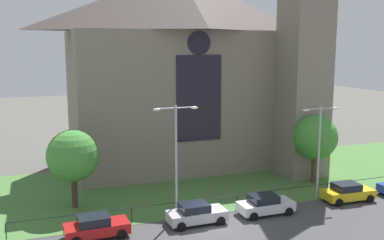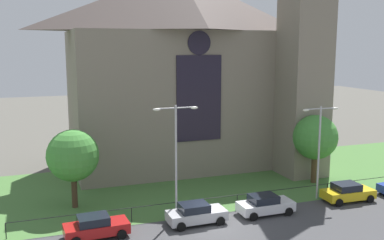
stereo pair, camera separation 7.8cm
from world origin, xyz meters
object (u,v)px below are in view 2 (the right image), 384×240
at_px(tree_left_near, 73,156).
at_px(parked_car_red, 96,227).
at_px(streetlamp_far, 319,140).
at_px(tree_right_near, 315,137).
at_px(streetlamp_near, 176,147).
at_px(parked_car_white, 265,205).
at_px(parked_car_silver, 196,214).
at_px(church_building, 188,68).
at_px(parked_car_yellow, 348,192).

distance_m(tree_left_near, parked_car_red, 7.14).
bearing_deg(streetlamp_far, tree_right_near, 58.86).
bearing_deg(tree_left_near, streetlamp_far, -13.56).
height_order(streetlamp_near, streetlamp_far, streetlamp_near).
distance_m(tree_left_near, parked_car_white, 15.16).
relative_size(tree_left_near, streetlamp_near, 0.74).
relative_size(streetlamp_far, parked_car_silver, 1.84).
height_order(church_building, parked_car_yellow, church_building).
bearing_deg(parked_car_white, streetlamp_far, 15.95).
bearing_deg(parked_car_red, streetlamp_far, 2.36).
bearing_deg(streetlamp_far, parked_car_red, -175.03).
bearing_deg(parked_car_silver, tree_left_near, 140.69).
xyz_separation_m(tree_left_near, parked_car_silver, (7.83, -6.26, -3.42)).
distance_m(tree_left_near, streetlamp_near, 8.38).
distance_m(streetlamp_near, parked_car_white, 8.10).
bearing_deg(church_building, streetlamp_far, -65.33).
bearing_deg(parked_car_red, parked_car_yellow, -2.01).
relative_size(streetlamp_far, parked_car_yellow, 1.82).
relative_size(parked_car_red, parked_car_white, 1.02).
bearing_deg(tree_left_near, streetlamp_near, -33.81).
distance_m(streetlamp_near, parked_car_red, 7.78).
distance_m(church_building, tree_right_near, 14.78).
relative_size(parked_car_red, parked_car_silver, 1.01).
relative_size(tree_left_near, parked_car_white, 1.47).
relative_size(tree_right_near, streetlamp_far, 0.82).
relative_size(tree_left_near, parked_car_yellow, 1.45).
distance_m(streetlamp_near, parked_car_yellow, 15.00).
distance_m(tree_left_near, tree_right_near, 21.48).
xyz_separation_m(tree_left_near, parked_car_yellow, (21.11, -6.00, -3.42)).
bearing_deg(streetlamp_near, parked_car_white, -14.51).
distance_m(tree_left_near, streetlamp_far, 19.71).
xyz_separation_m(church_building, parked_car_yellow, (8.44, -15.48, -9.53)).
relative_size(tree_left_near, tree_right_near, 0.98).
bearing_deg(parked_car_silver, parked_car_white, -0.95).
relative_size(tree_right_near, parked_car_white, 1.51).
bearing_deg(parked_car_yellow, parked_car_red, -177.19).
relative_size(streetlamp_near, parked_car_red, 1.96).
height_order(church_building, tree_left_near, church_building).
xyz_separation_m(streetlamp_near, parked_car_white, (6.47, -1.67, -4.57)).
bearing_deg(parked_car_yellow, parked_car_silver, -176.66).
xyz_separation_m(tree_left_near, streetlamp_far, (19.15, -4.62, 0.81)).
height_order(tree_left_near, parked_car_yellow, tree_left_near).
height_order(streetlamp_near, parked_car_yellow, streetlamp_near).
xyz_separation_m(church_building, streetlamp_near, (-5.78, -14.09, -4.96)).
relative_size(tree_left_near, parked_car_red, 1.45).
relative_size(tree_left_near, parked_car_silver, 1.47).
height_order(church_building, parked_car_red, church_building).
height_order(parked_car_white, parked_car_yellow, same).
distance_m(church_building, parked_car_red, 21.86).
bearing_deg(church_building, parked_car_white, -87.50).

